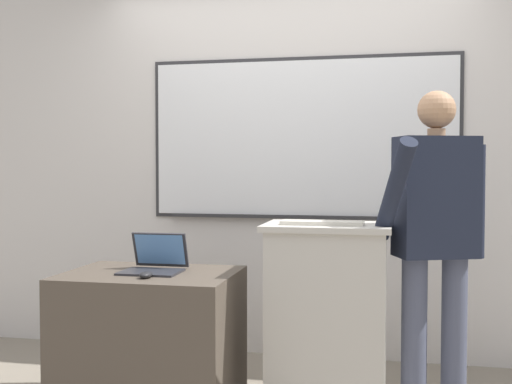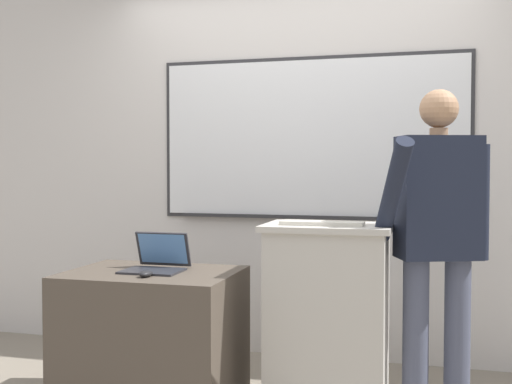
{
  "view_description": "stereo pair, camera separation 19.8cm",
  "coord_description": "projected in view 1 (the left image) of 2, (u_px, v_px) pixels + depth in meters",
  "views": [
    {
      "loc": [
        0.67,
        -2.94,
        1.28
      ],
      "look_at": [
        -0.01,
        0.29,
        1.15
      ],
      "focal_mm": 45.0,
      "sensor_mm": 36.0,
      "label": 1
    },
    {
      "loc": [
        0.86,
        -2.89,
        1.28
      ],
      "look_at": [
        -0.01,
        0.29,
        1.15
      ],
      "focal_mm": 45.0,
      "sensor_mm": 36.0,
      "label": 2
    }
  ],
  "objects": [
    {
      "name": "back_wall",
      "position": [
        292.0,
        144.0,
        4.36
      ],
      "size": [
        6.4,
        0.17,
        2.87
      ],
      "color": "silver",
      "rests_on": "ground_plane"
    },
    {
      "name": "computer_mouse_by_laptop",
      "position": [
        146.0,
        275.0,
        3.2
      ],
      "size": [
        0.06,
        0.1,
        0.03
      ],
      "color": "black",
      "rests_on": "side_desk"
    },
    {
      "name": "wireless_keyboard",
      "position": [
        322.0,
        223.0,
        3.28
      ],
      "size": [
        0.42,
        0.14,
        0.02
      ],
      "color": "beige",
      "rests_on": "lectern_podium"
    },
    {
      "name": "side_desk",
      "position": [
        151.0,
        341.0,
        3.38
      ],
      "size": [
        0.89,
        0.66,
        0.73
      ],
      "color": "#4C4238",
      "rests_on": "ground_plane"
    },
    {
      "name": "person_presenter",
      "position": [
        435.0,
        230.0,
        3.27
      ],
      "size": [
        0.57,
        0.65,
        1.67
      ],
      "rotation": [
        0.0,
        0.0,
        0.36
      ],
      "color": "#474C60",
      "rests_on": "ground_plane"
    },
    {
      "name": "lectern_podium",
      "position": [
        327.0,
        317.0,
        3.35
      ],
      "size": [
        0.65,
        0.46,
        0.98
      ],
      "color": "#BCB7AD",
      "rests_on": "ground_plane"
    },
    {
      "name": "laptop",
      "position": [
        156.0,
        260.0,
        3.42
      ],
      "size": [
        0.31,
        0.3,
        0.2
      ],
      "color": "#28282D",
      "rests_on": "side_desk"
    }
  ]
}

